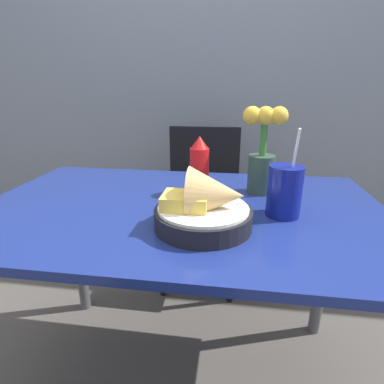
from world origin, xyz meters
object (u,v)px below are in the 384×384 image
flower_vase (263,152)px  chair_far_window (202,190)px  drink_cup (284,193)px  food_basket (207,207)px  ketchup_bottle (199,167)px

flower_vase → chair_far_window: bearing=113.9°
chair_far_window → drink_cup: bearing=-68.2°
food_basket → drink_cup: bearing=27.3°
ketchup_bottle → drink_cup: (0.26, -0.15, -0.03)m
chair_far_window → food_basket: bearing=-83.3°
chair_far_window → flower_vase: bearing=-66.1°
flower_vase → drink_cup: bearing=-75.2°
chair_far_window → drink_cup: 0.88m
ketchup_bottle → chair_far_window: bearing=94.9°
ketchup_bottle → drink_cup: 0.30m
flower_vase → ketchup_bottle: bearing=-168.2°
chair_far_window → ketchup_bottle: ketchup_bottle is taller
ketchup_bottle → flower_vase: flower_vase is taller
food_basket → flower_vase: size_ratio=0.88×
ketchup_bottle → flower_vase: (0.21, 0.04, 0.05)m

